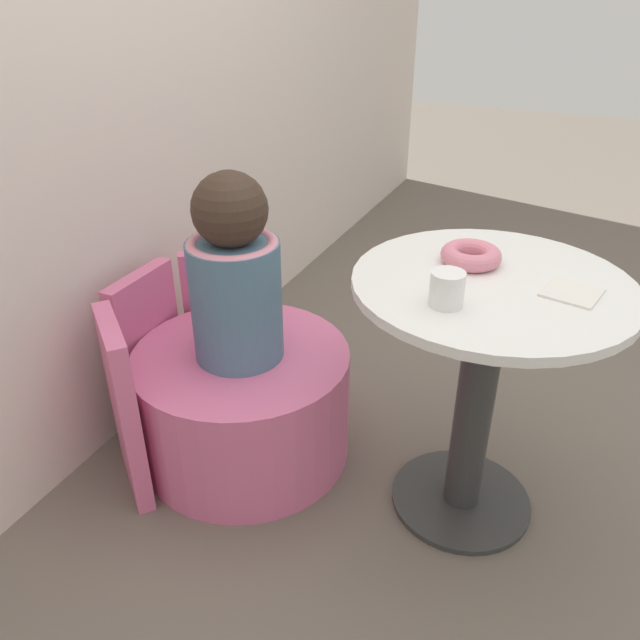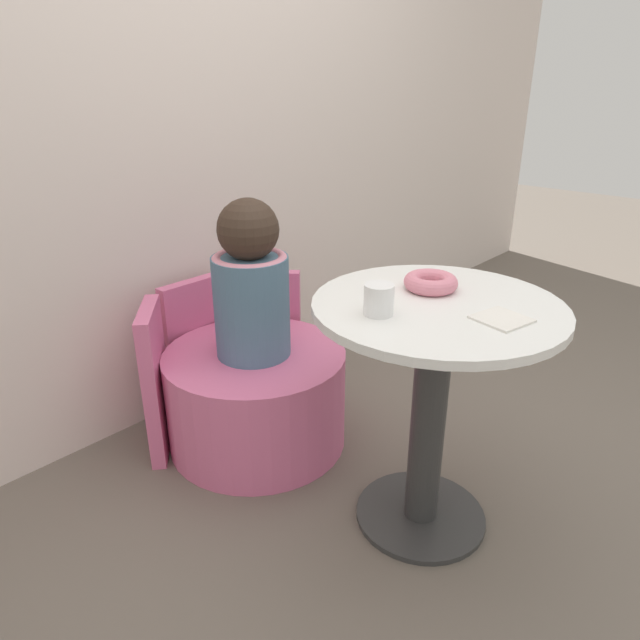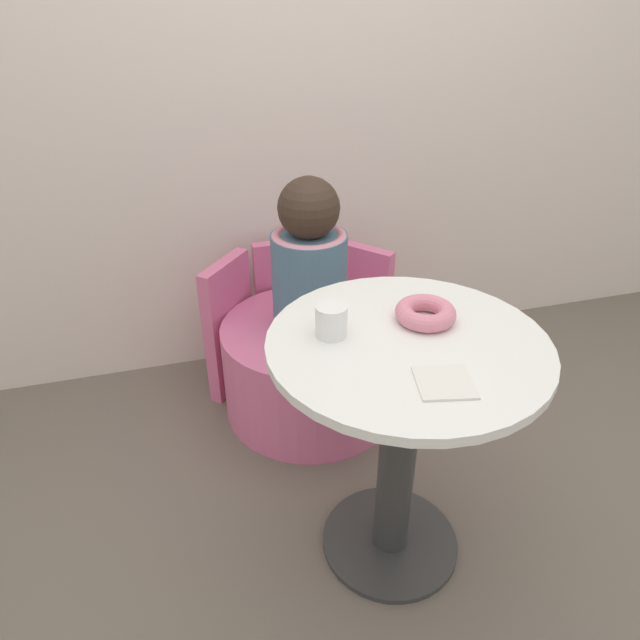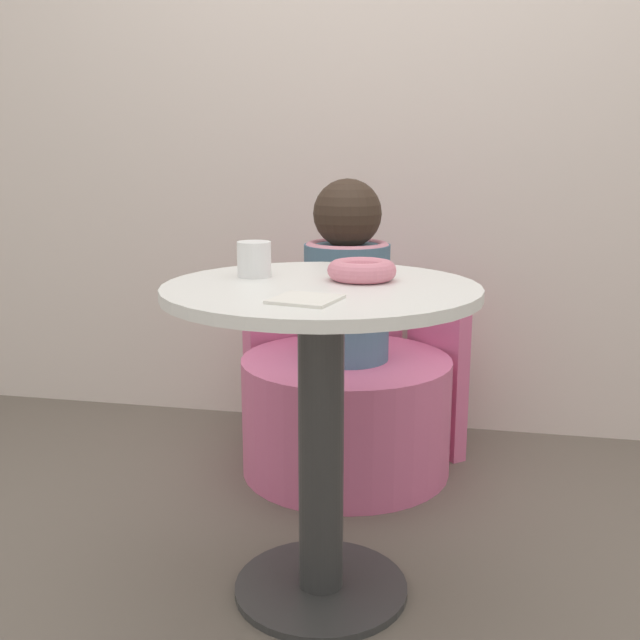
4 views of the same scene
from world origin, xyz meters
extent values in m
plane|color=#665B51|center=(0.00, 0.00, 0.00)|extent=(12.00, 12.00, 0.00)
cube|color=silver|center=(0.00, 1.13, 1.20)|extent=(6.00, 0.06, 2.40)
cylinder|color=#333333|center=(-0.04, -0.03, 0.01)|extent=(0.40, 0.40, 0.02)
cylinder|color=#333333|center=(-0.04, -0.03, 0.36)|extent=(0.10, 0.10, 0.68)
cylinder|color=white|center=(-0.04, -0.03, 0.71)|extent=(0.68, 0.68, 0.02)
cylinder|color=#DB6693|center=(-0.10, 0.66, 0.18)|extent=(0.66, 0.66, 0.37)
cube|color=#DB6693|center=(-0.10, 1.01, 0.28)|extent=(0.28, 0.05, 0.56)
cube|color=#DB6693|center=(0.17, 0.89, 0.28)|extent=(0.22, 0.25, 0.56)
cube|color=#DB6693|center=(-0.37, 0.89, 0.28)|extent=(0.22, 0.25, 0.56)
cylinder|color=slate|center=(-0.10, 0.66, 0.55)|extent=(0.26, 0.26, 0.36)
torus|color=pink|center=(-0.10, 0.66, 0.72)|extent=(0.26, 0.26, 0.04)
sphere|color=#38281E|center=(-0.10, 0.66, 0.82)|extent=(0.21, 0.21, 0.21)
torus|color=pink|center=(0.03, 0.04, 0.75)|extent=(0.15, 0.15, 0.04)
cylinder|color=white|center=(-0.21, 0.04, 0.76)|extent=(0.08, 0.08, 0.08)
cube|color=silver|center=(-0.04, -0.21, 0.73)|extent=(0.14, 0.14, 0.01)
camera|label=1|loc=(-1.43, -0.21, 1.38)|focal=35.00mm
camera|label=2|loc=(-1.30, -0.75, 1.28)|focal=32.00mm
camera|label=3|loc=(-0.55, -1.07, 1.45)|focal=32.00mm
camera|label=4|loc=(0.27, -1.57, 1.00)|focal=42.00mm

